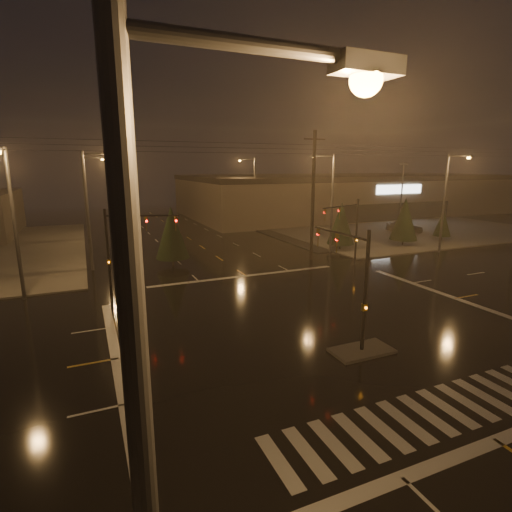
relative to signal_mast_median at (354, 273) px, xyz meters
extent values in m
plane|color=black|center=(0.00, 3.07, -3.75)|extent=(140.00, 140.00, 0.00)
cube|color=#4C4944|center=(30.00, 33.07, -3.69)|extent=(36.00, 36.00, 0.12)
cube|color=#4C4944|center=(0.00, -0.93, -3.68)|extent=(3.00, 1.60, 0.15)
cube|color=beige|center=(0.00, -5.93, -3.75)|extent=(15.00, 2.60, 0.01)
cube|color=beige|center=(0.00, -7.93, -3.75)|extent=(16.00, 0.50, 0.01)
cube|color=beige|center=(0.00, 14.07, -3.75)|extent=(16.00, 0.50, 0.01)
cube|color=black|center=(35.00, 31.07, -3.71)|extent=(50.00, 24.00, 0.08)
cube|color=brown|center=(35.00, 49.07, -0.25)|extent=(60.00, 28.00, 7.00)
cube|color=black|center=(35.00, 49.07, 3.05)|extent=(60.20, 28.20, 0.80)
cube|color=white|center=(35.00, 34.97, 1.45)|extent=(9.00, 0.20, 1.40)
cube|color=black|center=(35.00, 35.02, -2.15)|extent=(22.00, 0.15, 2.80)
cylinder|color=black|center=(0.00, -0.93, -0.75)|extent=(0.18, 0.18, 6.00)
cylinder|color=black|center=(0.00, 1.32, 1.75)|extent=(0.12, 4.50, 0.12)
imported|color=#594707|center=(0.00, 3.35, 1.70)|extent=(0.16, 0.20, 1.00)
cube|color=#594707|center=(0.00, -0.93, -1.45)|extent=(0.25, 0.18, 0.35)
cylinder|color=black|center=(10.50, 13.57, -0.75)|extent=(0.18, 0.18, 6.00)
cylinder|color=black|center=(8.15, 12.72, 1.75)|extent=(4.74, 1.82, 0.12)
imported|color=#594707|center=(6.04, 11.95, 1.70)|extent=(0.24, 0.22, 1.00)
cube|color=#594707|center=(10.50, 13.57, -1.45)|extent=(0.25, 0.18, 0.35)
cylinder|color=black|center=(-10.50, 13.57, -0.75)|extent=(0.18, 0.18, 6.00)
cylinder|color=black|center=(-8.15, 12.72, 1.75)|extent=(4.74, 1.82, 0.12)
imported|color=#594707|center=(-6.04, 11.95, 1.70)|extent=(0.24, 0.22, 1.00)
cube|color=#594707|center=(-10.50, 13.57, -1.45)|extent=(0.25, 0.18, 0.35)
cylinder|color=#38383A|center=(-10.30, -11.93, 6.05)|extent=(2.40, 0.14, 0.14)
cube|color=#38383A|center=(-9.20, -11.93, 6.00)|extent=(0.70, 0.30, 0.18)
sphere|color=orange|center=(-9.20, -11.93, 5.87)|extent=(0.32, 0.32, 0.32)
cylinder|color=#38383A|center=(-11.50, 21.07, 1.25)|extent=(0.24, 0.24, 10.00)
cylinder|color=#38383A|center=(-10.30, 21.07, 6.05)|extent=(2.40, 0.14, 0.14)
cube|color=#38383A|center=(-9.20, 21.07, 6.00)|extent=(0.70, 0.30, 0.18)
sphere|color=orange|center=(-9.20, 21.07, 5.87)|extent=(0.32, 0.32, 0.32)
cylinder|color=#38383A|center=(-11.50, 37.07, 1.25)|extent=(0.24, 0.24, 10.00)
cylinder|color=#38383A|center=(-10.30, 37.07, 6.05)|extent=(2.40, 0.14, 0.14)
cube|color=#38383A|center=(-9.20, 37.07, 6.00)|extent=(0.70, 0.30, 0.18)
sphere|color=orange|center=(-9.20, 37.07, 5.87)|extent=(0.32, 0.32, 0.32)
cylinder|color=#38383A|center=(11.50, 19.07, 1.25)|extent=(0.24, 0.24, 10.00)
cylinder|color=#38383A|center=(10.30, 19.07, 6.05)|extent=(2.40, 0.14, 0.14)
cube|color=#38383A|center=(9.20, 19.07, 6.00)|extent=(0.70, 0.30, 0.18)
sphere|color=orange|center=(9.20, 19.07, 5.87)|extent=(0.32, 0.32, 0.32)
cylinder|color=#38383A|center=(11.50, 39.07, 1.25)|extent=(0.24, 0.24, 10.00)
cylinder|color=#38383A|center=(10.30, 39.07, 6.05)|extent=(2.40, 0.14, 0.14)
cube|color=#38383A|center=(9.20, 39.07, 6.00)|extent=(0.70, 0.30, 0.18)
sphere|color=orange|center=(9.20, 39.07, 5.87)|extent=(0.32, 0.32, 0.32)
cylinder|color=#38383A|center=(-16.00, 14.57, 1.25)|extent=(0.24, 0.24, 10.00)
cylinder|color=#38383A|center=(-16.00, 13.37, 6.05)|extent=(0.14, 2.40, 0.14)
cylinder|color=#38383A|center=(22.00, 14.57, 1.25)|extent=(0.24, 0.24, 10.00)
cylinder|color=#38383A|center=(22.00, 13.37, 6.05)|extent=(0.14, 2.40, 0.14)
cube|color=#38383A|center=(22.00, 12.27, 6.00)|extent=(0.30, 0.70, 0.18)
sphere|color=orange|center=(22.00, 12.27, 5.87)|extent=(0.32, 0.32, 0.32)
cylinder|color=black|center=(8.00, 17.07, 2.25)|extent=(0.32, 0.32, 12.00)
cube|color=black|center=(8.00, 17.07, 7.45)|extent=(2.20, 0.12, 0.12)
cylinder|color=black|center=(13.13, 19.61, -3.40)|extent=(0.18, 0.18, 0.70)
cone|color=black|center=(13.13, 19.61, -0.83)|extent=(2.85, 2.85, 4.45)
cylinder|color=black|center=(21.11, 18.89, -3.40)|extent=(0.18, 0.18, 0.70)
cone|color=black|center=(21.11, 18.89, -0.70)|extent=(3.01, 3.01, 4.71)
cylinder|color=black|center=(27.09, 18.93, -3.40)|extent=(0.18, 0.18, 0.70)
cone|color=black|center=(27.09, 18.93, -1.50)|extent=(1.98, 1.98, 3.10)
cylinder|color=black|center=(-4.74, 20.01, -3.40)|extent=(0.18, 0.18, 0.70)
cone|color=black|center=(-4.74, 20.01, -0.73)|extent=(2.98, 2.98, 4.65)
imported|color=black|center=(27.96, 25.89, -2.94)|extent=(3.78, 5.09, 1.61)
camera|label=1|loc=(-11.80, -15.28, 5.06)|focal=28.00mm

